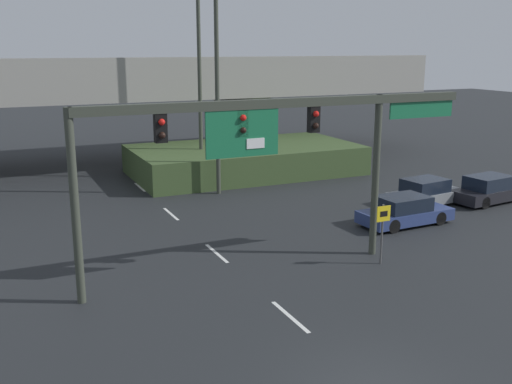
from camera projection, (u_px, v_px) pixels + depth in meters
The scene contains 10 objects.
lane_markings at pixel (191, 232), 26.99m from camera, with size 0.14×21.58×0.01m.
signal_gantry at pixel (271, 134), 21.07m from camera, with size 15.16×0.44×6.36m.
speed_limit_sign at pixel (383, 225), 22.64m from camera, with size 0.60×0.11×2.36m.
highway_light_pole_near at pixel (199, 45), 36.21m from camera, with size 0.70×0.36×15.65m.
highway_light_pole_far at pixel (216, 30), 31.85m from camera, with size 0.70×0.36×17.14m.
overpass_bridge at pixel (108, 88), 41.38m from camera, with size 46.95×9.81×7.46m.
grass_embankment at pixel (245, 160), 39.15m from camera, with size 14.43×7.78×1.82m.
parked_sedan_near_right at pixel (404, 211), 27.95m from camera, with size 4.52×2.08×1.37m.
parked_sedan_mid_right at pixel (426, 193), 31.44m from camera, with size 4.40×2.32×1.40m.
parked_sedan_far_right at pixel (490, 190), 31.95m from camera, with size 4.69×2.29×1.45m.
Camera 1 is at (-8.04, -10.73, 8.15)m, focal length 42.00 mm.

